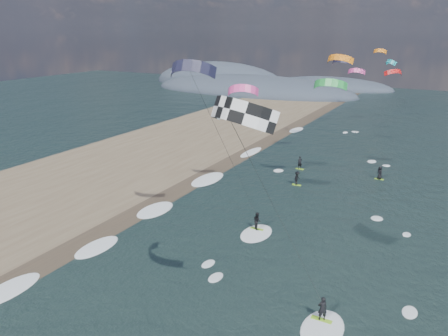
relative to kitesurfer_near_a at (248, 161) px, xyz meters
The scene contains 9 objects.
ground 13.49m from the kitesurfer_near_a, behind, with size 260.00×260.00×0.00m, color black.
sand_strip 34.08m from the kitesurfer_near_a, 163.03° to the left, with size 26.00×240.00×0.00m, color brown.
wet_sand_strip 23.89m from the kitesurfer_near_a, 153.34° to the left, with size 3.00×240.00×0.00m, color #382D23.
coastal_hills 119.48m from the kitesurfer_near_a, 115.63° to the left, with size 80.00×41.00×15.00m.
kitesurfer_near_a is the anchor object (origin of this frame).
kitesurfer_near_b 13.90m from the kitesurfer_near_a, 127.85° to the left, with size 7.05×8.45×16.38m.
far_kitesurfers 34.23m from the kitesurfer_near_a, 98.43° to the left, with size 11.33×8.06×1.75m.
bg_kite_field 53.15m from the kitesurfer_near_a, 97.18° to the left, with size 11.85×67.44×5.53m.
shoreline_surf 25.28m from the kitesurfer_near_a, 141.00° to the left, with size 2.40×79.40×0.11m.
Camera 1 is at (15.71, -18.60, 18.22)m, focal length 35.00 mm.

